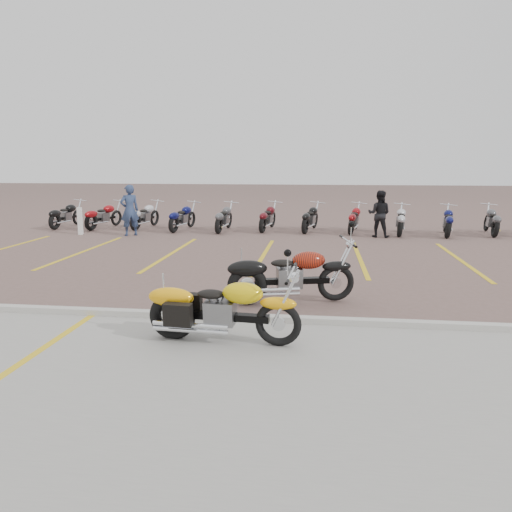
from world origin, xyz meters
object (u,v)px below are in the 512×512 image
(person_a, at_px, (130,210))
(person_b, at_px, (379,214))
(flame_cruiser, at_px, (288,278))
(bollard, at_px, (80,221))
(yellow_cruiser, at_px, (220,312))

(person_a, height_order, person_b, person_a)
(flame_cruiser, xyz_separation_m, bollard, (-8.16, 8.13, 0.01))
(person_a, distance_m, bollard, 1.96)
(person_a, height_order, bollard, person_a)
(flame_cruiser, relative_size, person_a, 1.29)
(yellow_cruiser, relative_size, bollard, 2.30)
(flame_cruiser, bearing_deg, bollard, 120.83)
(yellow_cruiser, height_order, flame_cruiser, flame_cruiser)
(person_b, relative_size, bollard, 1.65)
(person_a, relative_size, bollard, 1.84)
(person_b, bearing_deg, bollard, 18.40)
(person_a, distance_m, person_b, 8.92)
(person_a, bearing_deg, bollard, -34.65)
(yellow_cruiser, distance_m, person_b, 11.64)
(yellow_cruiser, relative_size, flame_cruiser, 0.97)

